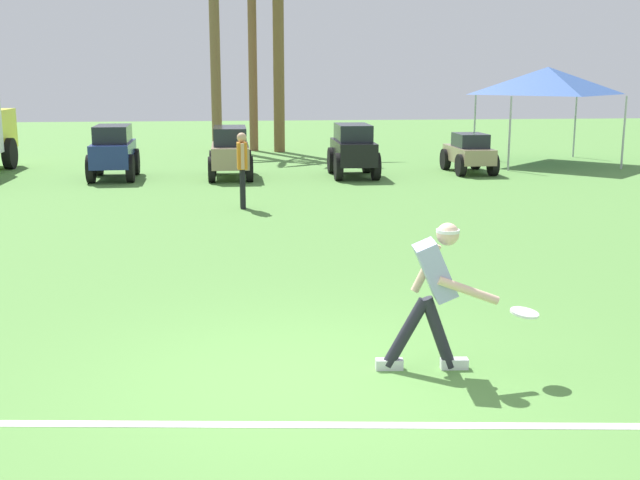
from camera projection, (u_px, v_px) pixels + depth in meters
The scene contains 13 objects.
ground_plane at pixel (307, 381), 7.32m from camera, with size 80.00×80.00×0.00m, color #54893E.
field_line_paint at pixel (317, 425), 6.41m from camera, with size 19.13×0.12×0.01m, color white.
frisbee_thrower at pixel (434, 288), 7.46m from camera, with size 1.09×0.52×1.41m.
frisbee_in_flight at pixel (524, 313), 7.33m from camera, with size 0.37×0.37×0.06m.
teammate_near_sideline at pixel (242, 163), 16.40m from camera, with size 0.21×0.49×1.56m.
parked_car_slot_a at pixel (113, 151), 21.05m from camera, with size 1.23×2.38×1.40m.
parked_car_slot_b at pixel (230, 151), 21.27m from camera, with size 1.16×2.41×1.34m.
parked_car_slot_c at pixel (353, 149), 21.50m from camera, with size 1.17×2.36×1.40m.
parked_car_slot_d at pixel (469, 153), 22.34m from camera, with size 1.11×2.21×1.10m.
palm_tree_far_left at pixel (215, 28), 28.48m from camera, with size 3.44×3.61×7.31m.
palm_tree_left_of_centre at pixel (252, 31), 27.88m from camera, with size 3.24×3.09×7.04m.
palm_tree_right_of_centre at pixel (279, 44), 27.58m from camera, with size 3.70×3.42×6.36m.
event_tent at pixel (547, 81), 24.25m from camera, with size 3.57×3.57×2.92m.
Camera 1 is at (-0.60, -6.87, 2.77)m, focal length 45.00 mm.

